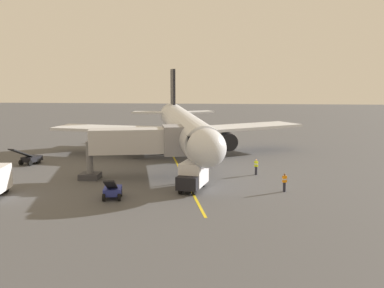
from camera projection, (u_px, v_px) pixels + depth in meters
The scene contains 9 objects.
ground_plane at pixel (197, 154), 64.13m from camera, with size 220.00×220.00×0.00m, color #4C4C4F.
apron_lead_in_line at pixel (179, 167), 55.46m from camera, with size 0.24×40.00×0.01m, color yellow.
airplane at pixel (184, 127), 61.07m from camera, with size 34.02×40.03×11.50m.
jet_bridge at pixel (144, 142), 49.35m from camera, with size 11.50×5.03×5.40m.
ground_crew_marshaller at pixel (284, 182), 43.74m from camera, with size 0.47×0.40×1.71m.
ground_crew_wing_walker at pixel (256, 167), 51.11m from camera, with size 0.45×0.47×1.71m.
belt_loader_portside at pixel (112, 191), 41.34m from camera, with size 1.91×4.71×2.32m.
belt_loader_starboard_side at pixel (30, 158), 57.10m from camera, with size 2.43×4.73×2.32m.
box_truck_rear_apron at pixel (193, 175), 44.39m from camera, with size 2.79×4.89×2.62m.
Camera 1 is at (-4.60, 63.08, 10.74)m, focal length 44.60 mm.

